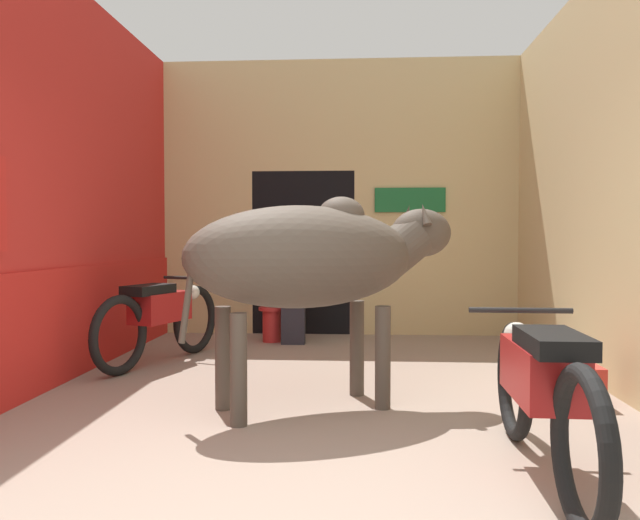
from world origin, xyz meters
The scene contains 10 objects.
ground_plane centered at (0.00, 0.00, 0.00)m, with size 30.00×30.00×0.00m, color gray.
wall_left_shopfront centered at (-2.28, 2.50, 1.64)m, with size 0.25×5.03×3.40m.
wall_back_with_doorway centered at (-0.18, 5.30, 1.42)m, with size 4.39×0.93×3.40m.
wall_right_with_door centered at (2.28, 2.46, 1.68)m, with size 0.22×5.03×3.40m.
cow centered at (-0.05, 1.66, 1.06)m, with size 2.06×1.42×1.49m.
motorcycle_near centered at (1.17, 0.45, 0.45)m, with size 0.58×1.91×0.80m.
motorcycle_far centered at (-1.64, 3.12, 0.46)m, with size 0.77×1.78×0.81m.
shopkeeper_seated centered at (-0.48, 4.40, 0.64)m, with size 0.38×0.34×1.21m.
plastic_stool centered at (-0.75, 4.43, 0.22)m, with size 0.30×0.30×0.40m.
crate centered at (1.78, 1.89, 0.14)m, with size 0.44×0.32×0.28m.
Camera 1 is at (0.27, -2.70, 1.20)m, focal length 35.00 mm.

